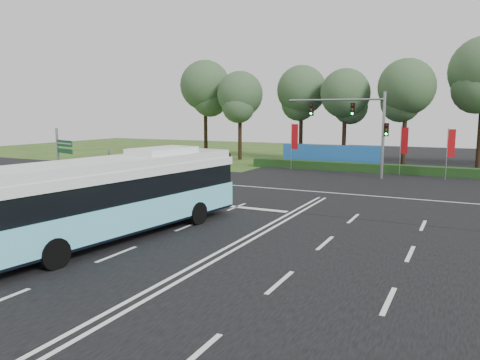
% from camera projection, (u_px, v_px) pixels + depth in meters
% --- Properties ---
extents(ground, '(120.00, 120.00, 0.00)m').
position_uv_depth(ground, '(252.00, 235.00, 20.58)').
color(ground, '#2C4F1A').
rests_on(ground, ground).
extents(road_main, '(20.00, 120.00, 0.04)m').
position_uv_depth(road_main, '(252.00, 234.00, 20.57)').
color(road_main, black).
rests_on(road_main, ground).
extents(road_cross, '(120.00, 14.00, 0.05)m').
position_uv_depth(road_cross, '(328.00, 193.00, 31.21)').
color(road_cross, black).
rests_on(road_cross, ground).
extents(bike_path, '(5.00, 18.00, 0.06)m').
position_uv_depth(bike_path, '(1.00, 219.00, 23.43)').
color(bike_path, black).
rests_on(bike_path, ground).
extents(kerb_strip, '(0.25, 18.00, 0.12)m').
position_uv_depth(kerb_strip, '(35.00, 224.00, 22.37)').
color(kerb_strip, gray).
rests_on(kerb_strip, ground).
extents(city_bus, '(4.28, 13.19, 3.72)m').
position_uv_depth(city_bus, '(119.00, 195.00, 19.80)').
color(city_bus, '#69DCF4').
rests_on(city_bus, ground).
extents(pedestrian_signal, '(0.27, 0.41, 3.26)m').
position_uv_depth(pedestrian_signal, '(109.00, 175.00, 26.93)').
color(pedestrian_signal, gray).
rests_on(pedestrian_signal, ground).
extents(street_sign, '(1.69, 0.62, 4.52)m').
position_uv_depth(street_sign, '(61.00, 160.00, 25.02)').
color(street_sign, gray).
rests_on(street_sign, ground).
extents(banner_flag_left, '(0.65, 0.13, 4.39)m').
position_uv_depth(banner_flag_left, '(294.00, 139.00, 43.80)').
color(banner_flag_left, gray).
rests_on(banner_flag_left, ground).
extents(banner_flag_mid, '(0.62, 0.07, 4.20)m').
position_uv_depth(banner_flag_mid, '(404.00, 143.00, 39.63)').
color(banner_flag_mid, gray).
rests_on(banner_flag_mid, ground).
extents(banner_flag_right, '(0.59, 0.23, 4.14)m').
position_uv_depth(banner_flag_right, '(450.00, 146.00, 36.98)').
color(banner_flag_right, gray).
rests_on(banner_flag_right, ground).
extents(traffic_light_gantry, '(8.41, 0.28, 7.00)m').
position_uv_depth(traffic_light_gantry, '(361.00, 121.00, 37.99)').
color(traffic_light_gantry, gray).
rests_on(traffic_light_gantry, ground).
extents(hedge, '(22.00, 1.20, 0.80)m').
position_uv_depth(hedge, '(367.00, 168.00, 42.23)').
color(hedge, '#173714').
rests_on(hedge, ground).
extents(blue_hoarding, '(10.00, 0.30, 2.20)m').
position_uv_depth(blue_hoarding, '(331.00, 156.00, 46.11)').
color(blue_hoarding, '#2061B0').
rests_on(blue_hoarding, ground).
extents(eucalyptus_row, '(47.60, 8.58, 12.52)m').
position_uv_depth(eucalyptus_row, '(399.00, 82.00, 46.69)').
color(eucalyptus_row, black).
rests_on(eucalyptus_row, ground).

